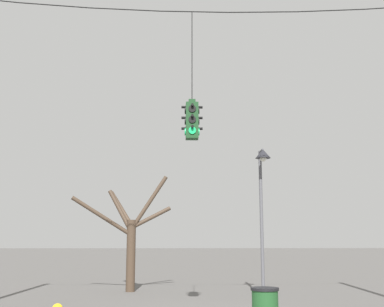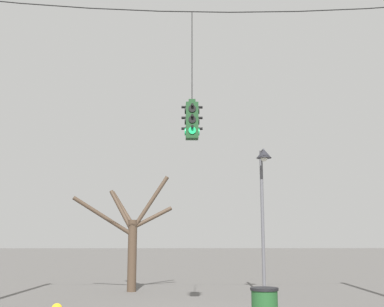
# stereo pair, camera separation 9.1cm
# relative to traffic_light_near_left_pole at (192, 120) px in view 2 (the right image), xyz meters

# --- Properties ---
(span_wire) EXTENTS (13.89, 0.03, 0.38)m
(span_wire) POSITION_rel_traffic_light_near_left_pole_xyz_m (0.07, 0.00, 3.30)
(span_wire) COLOR black
(traffic_light_near_left_pole) EXTENTS (0.58, 0.58, 3.71)m
(traffic_light_near_left_pole) POSITION_rel_traffic_light_near_left_pole_xyz_m (0.00, 0.00, 0.00)
(traffic_light_near_left_pole) COLOR #143819
(street_lamp) EXTENTS (0.55, 0.94, 5.34)m
(street_lamp) POSITION_rel_traffic_light_near_left_pole_xyz_m (2.76, 4.55, -1.13)
(street_lamp) COLOR #515156
(street_lamp) RESTS_ON ground_plane
(bare_tree) EXTENTS (4.01, 1.37, 4.66)m
(bare_tree) POSITION_rel_traffic_light_near_left_pole_xyz_m (-2.26, 7.07, -3.09)
(bare_tree) COLOR #423326
(bare_tree) RESTS_ON ground_plane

